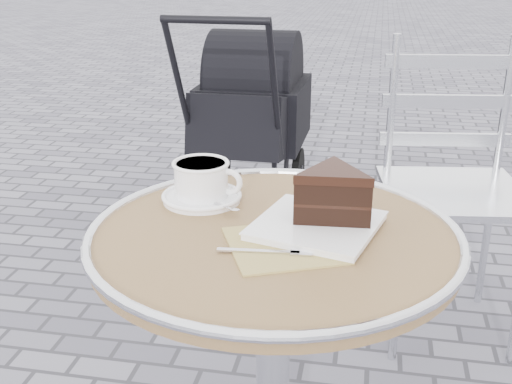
% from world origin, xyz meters
% --- Properties ---
extents(cafe_table, '(0.72, 0.72, 0.74)m').
position_xyz_m(cafe_table, '(0.00, 0.00, 0.57)').
color(cafe_table, silver).
rests_on(cafe_table, ground).
extents(cappuccino_set, '(0.18, 0.17, 0.08)m').
position_xyz_m(cappuccino_set, '(-0.18, 0.13, 0.77)').
color(cappuccino_set, white).
rests_on(cappuccino_set, cafe_table).
extents(cake_plate_set, '(0.33, 0.35, 0.12)m').
position_xyz_m(cake_plate_set, '(0.10, 0.04, 0.79)').
color(cake_plate_set, tan).
rests_on(cake_plate_set, cafe_table).
extents(bistro_chair, '(0.50, 0.50, 0.98)m').
position_xyz_m(bistro_chair, '(0.42, 1.00, 0.60)').
color(bistro_chair, silver).
rests_on(bistro_chair, ground).
extents(baby_stroller, '(0.47, 0.97, 1.01)m').
position_xyz_m(baby_stroller, '(-0.40, 1.79, 0.45)').
color(baby_stroller, black).
rests_on(baby_stroller, ground).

